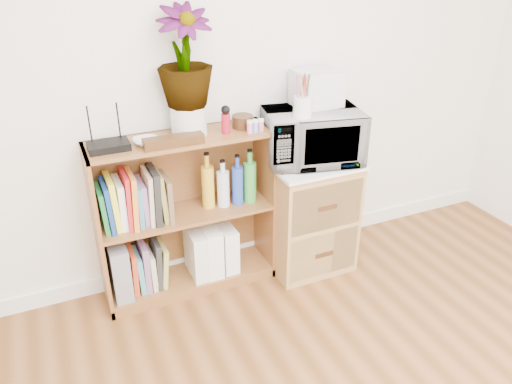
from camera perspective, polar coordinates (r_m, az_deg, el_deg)
skirting_board at (r=3.30m, az=-2.35°, el=-6.80°), size 4.00×0.02×0.10m
bookshelf at (r=2.87m, az=-7.97°, el=-2.69°), size 1.00×0.30×0.95m
wicker_unit at (r=3.12m, az=5.86°, el=-2.55°), size 0.50×0.45×0.70m
microwave at (r=2.90m, az=6.44°, el=6.34°), size 0.60×0.47×0.30m
pen_cup at (r=2.73m, az=5.34°, el=9.66°), size 0.10×0.10×0.11m
small_appliance at (r=2.93m, az=6.96°, el=11.71°), size 0.26×0.21×0.20m
router at (r=2.58m, az=-16.50°, el=5.07°), size 0.20×0.14×0.04m
white_bowl at (r=2.60m, az=-12.45°, el=5.65°), size 0.13×0.13×0.03m
plant_pot at (r=2.67m, az=-7.70°, el=8.12°), size 0.19×0.19×0.16m
potted_plant at (r=2.59m, az=-8.16°, el=15.05°), size 0.28×0.28×0.50m
trinket_box at (r=2.55m, az=-9.39°, el=5.78°), size 0.31×0.08×0.05m
kokeshi_doll at (r=2.68m, az=-3.46°, el=7.81°), size 0.05×0.05×0.11m
wooden_bowl at (r=2.77m, az=-1.55°, el=8.07°), size 0.12×0.12×0.07m
paint_jars at (r=2.70m, az=-0.07°, el=7.37°), size 0.10×0.04×0.05m
file_box at (r=2.94m, az=-15.41°, el=-8.33°), size 0.10×0.26×0.33m
magazine_holder_left at (r=3.00m, az=-6.81°, el=-6.87°), size 0.09×0.24×0.30m
magazine_holder_mid at (r=3.02m, az=-5.32°, el=-6.47°), size 0.10×0.24×0.30m
magazine_holder_right at (r=3.06m, az=-3.43°, el=-6.21°), size 0.09×0.23×0.28m
cookbooks at (r=2.74m, az=-13.70°, el=-0.87°), size 0.37×0.20×0.30m
liquor_bottles at (r=2.88m, az=-1.80°, el=1.68°), size 0.48×0.07×0.32m
lower_books at (r=2.97m, az=-12.30°, el=-8.22°), size 0.22×0.19×0.30m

